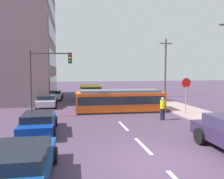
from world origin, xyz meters
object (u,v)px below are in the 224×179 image
at_px(city_bus, 90,91).
at_px(pedestrian_crossing, 163,107).
at_px(stop_sign, 186,88).
at_px(traffic_light_mast, 47,70).
at_px(utility_pole_mid, 165,67).
at_px(streetcar_tram, 120,100).
at_px(parked_sedan_furthest, 54,94).
at_px(parked_sedan_far, 47,101).
at_px(parked_sedan_mid, 39,122).
at_px(parked_sedan_near, 20,164).

relative_size(city_bus, pedestrian_crossing, 3.06).
bearing_deg(pedestrian_crossing, stop_sign, 28.04).
xyz_separation_m(traffic_light_mast, utility_pole_mid, (14.62, 11.07, 0.51)).
distance_m(streetcar_tram, utility_pole_mid, 13.44).
bearing_deg(streetcar_tram, pedestrian_crossing, -59.89).
height_order(streetcar_tram, utility_pole_mid, utility_pole_mid).
xyz_separation_m(parked_sedan_furthest, traffic_light_mast, (0.22, -11.14, 3.00)).
distance_m(streetcar_tram, parked_sedan_far, 7.71).
bearing_deg(parked_sedan_mid, streetcar_tram, 43.82).
height_order(streetcar_tram, pedestrian_crossing, streetcar_tram).
xyz_separation_m(parked_sedan_near, utility_pole_mid, (14.59, 21.79, 3.51)).
height_order(pedestrian_crossing, parked_sedan_near, pedestrian_crossing).
distance_m(pedestrian_crossing, parked_sedan_near, 11.50).
distance_m(city_bus, parked_sedan_near, 21.39).
relative_size(streetcar_tram, city_bus, 1.52).
height_order(parked_sedan_mid, parked_sedan_furthest, same).
height_order(parked_sedan_far, utility_pole_mid, utility_pole_mid).
bearing_deg(parked_sedan_far, parked_sedan_furthest, 86.37).
bearing_deg(parked_sedan_far, parked_sedan_near, -87.74).
height_order(city_bus, parked_sedan_near, city_bus).
bearing_deg(utility_pole_mid, parked_sedan_furthest, 179.73).
bearing_deg(utility_pole_mid, parked_sedan_mid, -133.17).
bearing_deg(streetcar_tram, parked_sedan_furthest, 122.16).
height_order(traffic_light_mast, utility_pole_mid, utility_pole_mid).
bearing_deg(parked_sedan_mid, city_bus, 73.69).
height_order(parked_sedan_far, stop_sign, stop_sign).
relative_size(city_bus, parked_sedan_far, 1.17).
height_order(stop_sign, traffic_light_mast, traffic_light_mast).
bearing_deg(parked_sedan_near, stop_sign, 40.65).
bearing_deg(parked_sedan_mid, pedestrian_crossing, 12.71).
xyz_separation_m(pedestrian_crossing, parked_sedan_mid, (-8.47, -1.91, -0.32)).
bearing_deg(pedestrian_crossing, utility_pole_mid, 65.53).
distance_m(city_bus, parked_sedan_far, 6.99).
bearing_deg(parked_sedan_mid, parked_sedan_near, -88.30).
distance_m(streetcar_tram, traffic_light_mast, 6.67).
xyz_separation_m(parked_sedan_near, parked_sedan_mid, (-0.18, 6.05, -0.00)).
xyz_separation_m(streetcar_tram, city_bus, (-1.79, 9.01, 0.02)).
distance_m(pedestrian_crossing, parked_sedan_far, 11.96).
xyz_separation_m(city_bus, parked_sedan_mid, (-4.37, -14.92, -0.39)).
relative_size(city_bus, parked_sedan_furthest, 1.16).
distance_m(parked_sedan_furthest, utility_pole_mid, 15.25).
height_order(city_bus, parked_sedan_far, city_bus).
bearing_deg(stop_sign, utility_pole_mid, 73.36).
distance_m(streetcar_tram, parked_sedan_furthest, 11.71).
distance_m(pedestrian_crossing, stop_sign, 3.17).
relative_size(city_bus, traffic_light_mast, 0.99).
distance_m(parked_sedan_far, utility_pole_mid, 16.68).
bearing_deg(parked_sedan_near, traffic_light_mast, 90.17).
bearing_deg(stop_sign, parked_sedan_mid, -163.46).
distance_m(city_bus, traffic_light_mast, 11.38).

